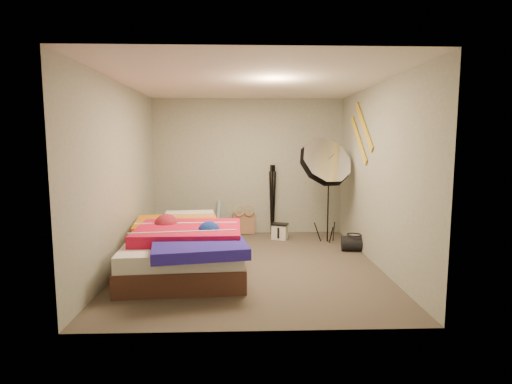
{
  "coord_description": "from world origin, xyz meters",
  "views": [
    {
      "loc": [
        -0.1,
        -5.43,
        1.69
      ],
      "look_at": [
        0.1,
        0.6,
        0.95
      ],
      "focal_mm": 28.0,
      "sensor_mm": 36.0,
      "label": 1
    }
  ],
  "objects_px": {
    "camera_case": "(280,232)",
    "duffel_bag": "(354,243)",
    "photo_umbrella": "(324,164)",
    "camera_tripod": "(272,195)",
    "bed": "(186,246)",
    "tote_bag": "(244,223)",
    "wrapping_roll": "(218,218)"
  },
  "relations": [
    {
      "from": "wrapping_roll",
      "to": "duffel_bag",
      "type": "xyz_separation_m",
      "value": [
        2.21,
        -1.24,
        -0.19
      ]
    },
    {
      "from": "camera_case",
      "to": "bed",
      "type": "relative_size",
      "value": 0.11
    },
    {
      "from": "wrapping_roll",
      "to": "bed",
      "type": "bearing_deg",
      "value": -98.41
    },
    {
      "from": "camera_case",
      "to": "camera_tripod",
      "type": "xyz_separation_m",
      "value": [
        -0.1,
        0.41,
        0.61
      ]
    },
    {
      "from": "camera_case",
      "to": "duffel_bag",
      "type": "height_order",
      "value": "camera_case"
    },
    {
      "from": "duffel_bag",
      "to": "bed",
      "type": "relative_size",
      "value": 0.16
    },
    {
      "from": "photo_umbrella",
      "to": "camera_tripod",
      "type": "bearing_deg",
      "value": 136.47
    },
    {
      "from": "camera_tripod",
      "to": "camera_case",
      "type": "bearing_deg",
      "value": -76.23
    },
    {
      "from": "tote_bag",
      "to": "bed",
      "type": "xyz_separation_m",
      "value": [
        -0.78,
        -2.06,
        0.11
      ]
    },
    {
      "from": "duffel_bag",
      "to": "camera_tripod",
      "type": "xyz_separation_m",
      "value": [
        -1.2,
        1.23,
        0.62
      ]
    },
    {
      "from": "tote_bag",
      "to": "camera_case",
      "type": "distance_m",
      "value": 0.78
    },
    {
      "from": "wrapping_roll",
      "to": "camera_case",
      "type": "distance_m",
      "value": 1.2
    },
    {
      "from": "tote_bag",
      "to": "camera_tripod",
      "type": "bearing_deg",
      "value": -10.59
    },
    {
      "from": "wrapping_roll",
      "to": "photo_umbrella",
      "type": "relative_size",
      "value": 0.33
    },
    {
      "from": "wrapping_roll",
      "to": "duffel_bag",
      "type": "distance_m",
      "value": 2.54
    },
    {
      "from": "tote_bag",
      "to": "camera_tripod",
      "type": "distance_m",
      "value": 0.76
    },
    {
      "from": "tote_bag",
      "to": "bed",
      "type": "distance_m",
      "value": 2.21
    },
    {
      "from": "tote_bag",
      "to": "photo_umbrella",
      "type": "height_order",
      "value": "photo_umbrella"
    },
    {
      "from": "tote_bag",
      "to": "duffel_bag",
      "type": "xyz_separation_m",
      "value": [
        1.74,
        -1.25,
        -0.08
      ]
    },
    {
      "from": "wrapping_roll",
      "to": "duffel_bag",
      "type": "bearing_deg",
      "value": -29.33
    },
    {
      "from": "camera_case",
      "to": "duffel_bag",
      "type": "bearing_deg",
      "value": -16.46
    },
    {
      "from": "tote_bag",
      "to": "camera_case",
      "type": "relative_size",
      "value": 1.54
    },
    {
      "from": "tote_bag",
      "to": "wrapping_roll",
      "type": "relative_size",
      "value": 0.64
    },
    {
      "from": "tote_bag",
      "to": "wrapping_roll",
      "type": "xyz_separation_m",
      "value": [
        -0.47,
        -0.01,
        0.11
      ]
    },
    {
      "from": "wrapping_roll",
      "to": "camera_tripod",
      "type": "relative_size",
      "value": 0.49
    },
    {
      "from": "camera_case",
      "to": "camera_tripod",
      "type": "bearing_deg",
      "value": 123.86
    },
    {
      "from": "tote_bag",
      "to": "photo_umbrella",
      "type": "xyz_separation_m",
      "value": [
        1.33,
        -0.78,
        1.15
      ]
    },
    {
      "from": "photo_umbrella",
      "to": "camera_tripod",
      "type": "xyz_separation_m",
      "value": [
        -0.8,
        0.76,
        -0.61
      ]
    },
    {
      "from": "camera_case",
      "to": "duffel_bag",
      "type": "relative_size",
      "value": 0.66
    },
    {
      "from": "tote_bag",
      "to": "duffel_bag",
      "type": "relative_size",
      "value": 1.02
    },
    {
      "from": "camera_tripod",
      "to": "wrapping_roll",
      "type": "bearing_deg",
      "value": 179.26
    },
    {
      "from": "bed",
      "to": "photo_umbrella",
      "type": "xyz_separation_m",
      "value": [
        2.11,
        1.29,
        1.04
      ]
    }
  ]
}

